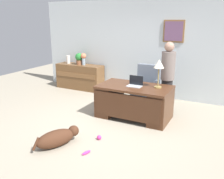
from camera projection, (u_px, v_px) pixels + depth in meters
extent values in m
plane|color=#9E937F|center=(106.00, 128.00, 5.10)|extent=(12.00, 12.00, 0.00)
cube|color=silver|center=(149.00, 49.00, 6.95)|extent=(7.00, 0.12, 2.70)
cube|color=olive|center=(174.00, 31.00, 6.45)|extent=(0.55, 0.03, 0.58)
cube|color=#744E70|center=(174.00, 31.00, 6.43)|extent=(0.47, 0.01, 0.50)
cube|color=#4C2B19|center=(135.00, 87.00, 5.46)|extent=(1.61, 0.91, 0.05)
cube|color=#4C2B19|center=(110.00, 99.00, 5.84)|extent=(0.36, 0.85, 0.69)
cube|color=#4C2B19|center=(161.00, 107.00, 5.29)|extent=(0.36, 0.85, 0.69)
cube|color=#412415|center=(127.00, 107.00, 5.19)|extent=(1.51, 0.04, 0.55)
cube|color=brown|center=(80.00, 77.00, 7.86)|extent=(1.53, 0.48, 0.78)
cube|color=brown|center=(75.00, 75.00, 7.62)|extent=(1.43, 0.02, 0.14)
cube|color=slate|center=(145.00, 92.00, 6.29)|extent=(0.60, 0.58, 0.18)
cylinder|color=black|center=(145.00, 101.00, 6.35)|extent=(0.10, 0.10, 0.28)
cylinder|color=black|center=(145.00, 105.00, 6.38)|extent=(0.52, 0.52, 0.05)
cube|color=slate|center=(149.00, 76.00, 6.38)|extent=(0.60, 0.12, 0.59)
cube|color=slate|center=(136.00, 83.00, 6.34)|extent=(0.08, 0.50, 0.22)
cube|color=slate|center=(155.00, 86.00, 6.12)|extent=(0.08, 0.50, 0.22)
cylinder|color=#262323|center=(166.00, 96.00, 5.88)|extent=(0.26, 0.26, 0.81)
cylinder|color=slate|center=(168.00, 66.00, 5.68)|extent=(0.32, 0.32, 0.65)
sphere|color=#A07964|center=(169.00, 47.00, 5.55)|extent=(0.22, 0.22, 0.22)
ellipsoid|color=#472819|center=(56.00, 139.00, 4.33)|extent=(0.57, 0.78, 0.30)
sphere|color=#472819|center=(74.00, 131.00, 4.53)|extent=(0.20, 0.20, 0.20)
cylinder|color=#472819|center=(36.00, 144.00, 4.10)|extent=(0.10, 0.15, 0.21)
cube|color=#B2B5BA|center=(134.00, 86.00, 5.41)|extent=(0.32, 0.22, 0.01)
cube|color=black|center=(136.00, 80.00, 5.47)|extent=(0.32, 0.01, 0.21)
cylinder|color=#9E8447|center=(158.00, 87.00, 5.33)|extent=(0.16, 0.16, 0.02)
cylinder|color=#9E8447|center=(158.00, 77.00, 5.27)|extent=(0.02, 0.02, 0.41)
cone|color=silver|center=(159.00, 64.00, 5.19)|extent=(0.22, 0.22, 0.18)
cylinder|color=#879AAA|center=(84.00, 62.00, 7.66)|extent=(0.11, 0.11, 0.21)
sphere|color=#D0744F|center=(83.00, 56.00, 7.61)|extent=(0.17, 0.17, 0.17)
cylinder|color=silver|center=(68.00, 59.00, 7.91)|extent=(0.12, 0.12, 0.26)
cylinder|color=brown|center=(79.00, 62.00, 7.74)|extent=(0.18, 0.18, 0.14)
sphere|color=#287E33|center=(79.00, 57.00, 7.69)|extent=(0.24, 0.24, 0.24)
sphere|color=#D8338C|center=(99.00, 137.00, 4.60)|extent=(0.09, 0.09, 0.09)
ellipsoid|color=#D8338C|center=(86.00, 153.00, 4.11)|extent=(0.10, 0.19, 0.05)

